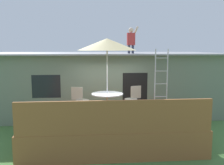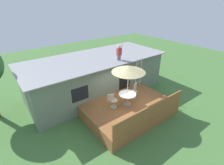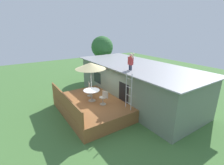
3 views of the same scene
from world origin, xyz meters
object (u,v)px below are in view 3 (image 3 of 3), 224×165
at_px(person_figure, 131,61).
at_px(patio_chair_right, 104,98).
at_px(patio_chair_left, 90,89).
at_px(backyard_tree, 102,47).
at_px(patio_umbrella, 91,66).
at_px(step_ladder, 129,91).
at_px(patio_table, 92,92).

height_order(person_figure, patio_chair_right, person_figure).
relative_size(patio_chair_left, backyard_tree, 0.20).
relative_size(patio_umbrella, patio_chair_right, 2.76).
relative_size(patio_umbrella, person_figure, 2.29).
xyz_separation_m(step_ladder, backyard_tree, (-8.72, 3.40, 1.44)).
distance_m(patio_chair_right, backyard_tree, 8.87).
xyz_separation_m(patio_chair_left, patio_chair_right, (1.80, 0.07, 0.00)).
relative_size(patio_chair_right, backyard_tree, 0.20).
relative_size(patio_umbrella, step_ladder, 1.15).
distance_m(patio_umbrella, step_ladder, 2.82).
relative_size(patio_table, patio_chair_left, 1.13).
distance_m(person_figure, patio_chair_left, 3.54).
bearing_deg(patio_umbrella, patio_chair_right, 21.33).
bearing_deg(step_ladder, patio_table, -149.47).
bearing_deg(backyard_tree, person_figure, -17.71).
relative_size(step_ladder, patio_chair_left, 2.39).
xyz_separation_m(patio_table, patio_umbrella, (-0.00, 0.00, 1.76)).
xyz_separation_m(patio_umbrella, backyard_tree, (-6.54, 4.68, 0.19)).
bearing_deg(patio_table, step_ladder, 30.53).
relative_size(step_ladder, backyard_tree, 0.48).
xyz_separation_m(patio_umbrella, patio_chair_left, (-0.89, 0.29, -1.89)).
height_order(patio_chair_right, backyard_tree, backyard_tree).
distance_m(patio_table, patio_chair_left, 0.94).
height_order(patio_table, backyard_tree, backyard_tree).
distance_m(patio_umbrella, patio_chair_right, 2.13).
bearing_deg(patio_chair_left, patio_table, 0.00).
xyz_separation_m(patio_umbrella, step_ladder, (2.18, 1.29, -1.25)).
bearing_deg(patio_chair_left, person_figure, 61.53).
relative_size(person_figure, backyard_tree, 0.24).
relative_size(step_ladder, patio_chair_right, 2.39).
xyz_separation_m(patio_table, backyard_tree, (-6.54, 4.68, 1.95)).
xyz_separation_m(step_ladder, patio_chair_left, (-3.07, -1.00, -0.64)).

